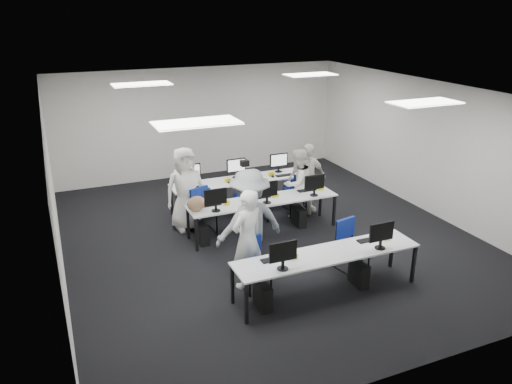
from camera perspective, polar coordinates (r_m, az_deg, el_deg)
name	(u,v)px	position (r m, az deg, el deg)	size (l,w,h in m)	color
room	(268,167)	(9.94, 1.33, 2.84)	(9.00, 9.02, 3.00)	black
ceiling_panels	(268,92)	(9.60, 1.40, 11.32)	(5.20, 4.60, 0.02)	white
desk_front	(327,256)	(8.29, 8.15, -7.26)	(3.20, 0.70, 0.73)	white
desk_mid	(263,202)	(10.39, 0.84, -1.16)	(3.20, 0.70, 0.73)	white
desk_back	(239,182)	(11.60, -1.95, 1.18)	(3.20, 0.70, 0.73)	white
equipment_front	(317,276)	(8.35, 6.96, -9.53)	(2.51, 0.41, 1.19)	#0C52A3
equipment_mid	(255,218)	(10.43, -0.09, -3.00)	(2.91, 0.41, 1.19)	white
equipment_back	(246,193)	(11.80, -1.10, -0.15)	(2.91, 0.41, 1.19)	white
chair_0	(255,273)	(8.54, -0.15, -9.23)	(0.45, 0.49, 0.88)	navy
chair_1	(351,254)	(9.27, 10.83, -6.99)	(0.55, 0.58, 0.93)	navy
chair_2	(204,220)	(10.58, -5.97, -3.16)	(0.45, 0.49, 0.92)	navy
chair_3	(256,208)	(11.14, 0.00, -1.90)	(0.43, 0.47, 0.87)	navy
chair_4	(296,205)	(11.43, 4.60, -1.45)	(0.49, 0.51, 0.81)	navy
chair_5	(194,214)	(10.87, -7.07, -2.48)	(0.62, 0.65, 0.96)	navy
chair_6	(245,204)	(11.33, -1.28, -1.42)	(0.53, 0.56, 0.91)	navy
chair_7	(296,197)	(11.80, 4.60, -0.54)	(0.53, 0.57, 0.93)	navy
handbag	(196,204)	(9.83, -6.83, -1.34)	(0.38, 0.24, 0.31)	#876346
student_0	(247,239)	(8.33, -1.01, -5.40)	(0.64, 0.42, 1.75)	silver
student_1	(298,183)	(11.21, 4.77, 0.99)	(0.76, 0.60, 1.57)	silver
student_2	(186,189)	(10.61, -8.05, 0.35)	(0.88, 0.57, 1.80)	silver
student_3	(307,178)	(11.50, 5.83, 1.59)	(0.95, 0.40, 1.62)	silver
photographer	(250,222)	(8.72, -0.72, -3.50)	(1.25, 0.72, 1.94)	gray
dslr_camera	(245,163)	(8.51, -1.31, 3.30)	(0.14, 0.18, 0.10)	black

